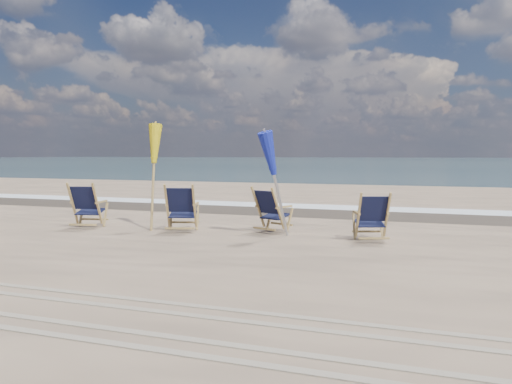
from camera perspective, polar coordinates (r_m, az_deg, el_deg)
ocean at (r=135.00m, az=17.87°, el=3.45°), size 400.00×400.00×0.00m
surf_foam at (r=15.67m, az=7.36°, el=-1.67°), size 200.00×1.40×0.01m
wet_sand_strip at (r=14.21m, az=6.11°, el=-2.28°), size 200.00×2.60×0.00m
tire_tracks at (r=5.48m, az=-17.94°, el=-13.18°), size 80.00×1.30×0.01m
beach_chair_0 at (r=11.44m, az=-17.68°, el=-1.49°), size 0.80×0.86×1.03m
beach_chair_1 at (r=10.48m, az=-7.05°, el=-1.83°), size 0.85×0.90×1.03m
beach_chair_2 at (r=10.19m, az=2.54°, el=-2.15°), size 0.84×0.88×0.97m
beach_chair_3 at (r=9.56m, az=14.76°, el=-2.78°), size 0.80×0.85×0.95m
umbrella_yellow at (r=11.00m, az=-11.73°, el=4.93°), size 0.30×0.30×2.30m
umbrella_blue at (r=9.78m, az=2.46°, el=4.16°), size 0.30×0.30×2.13m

